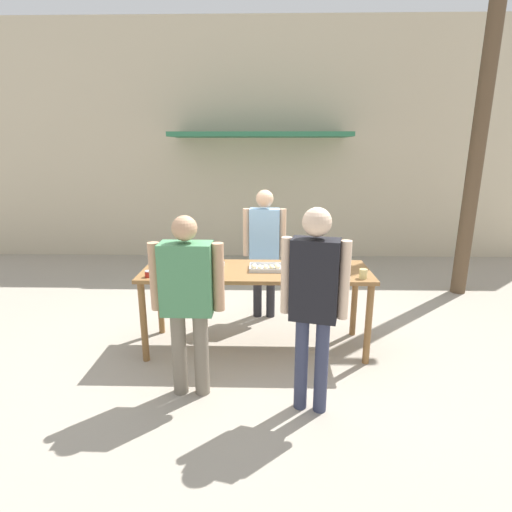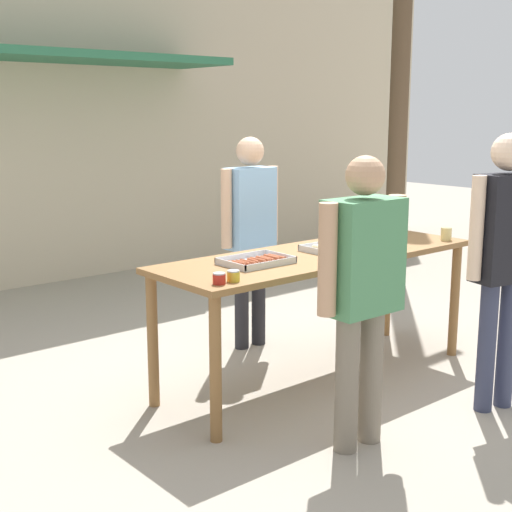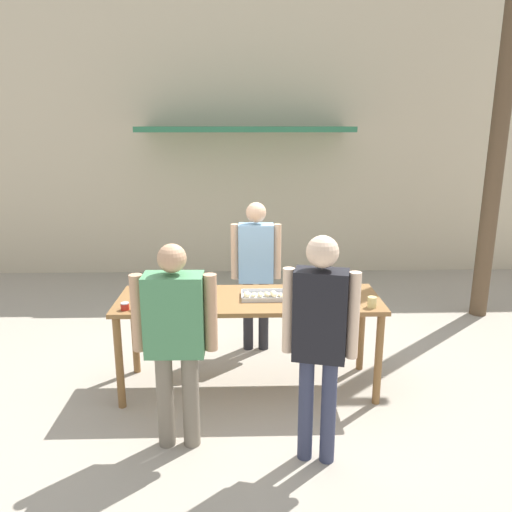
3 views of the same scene
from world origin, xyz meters
The scene contains 12 objects.
ground_plane centered at (0.00, 0.00, 0.00)m, with size 24.00×24.00×0.00m, color #A39989.
building_facade_back centered at (0.00, 3.98, 2.26)m, with size 12.00×1.11×4.50m.
serving_table centered at (0.00, 0.00, 0.81)m, with size 2.43×0.79×0.91m.
food_tray_sausages centered at (-0.56, 0.01, 0.92)m, with size 0.43×0.31×0.04m.
food_tray_buns centered at (0.13, 0.01, 0.93)m, with size 0.41×0.27×0.06m.
condiment_jar_mustard centered at (-1.08, -0.28, 0.94)m, with size 0.07×0.07×0.07m.
condiment_jar_ketchup centered at (-0.98, -0.28, 0.94)m, with size 0.07×0.07×0.07m.
beer_cup centered at (1.08, -0.28, 0.96)m, with size 0.08×0.08×0.10m.
person_server_behind_table centered at (0.09, 0.85, 1.01)m, with size 0.54×0.22×1.67m.
person_customer_holding_hotdog centered at (-0.57, -0.89, 0.97)m, with size 0.64×0.25×1.64m.
person_customer_with_cup centered at (0.49, -1.10, 1.05)m, with size 0.53×0.29×1.74m.
utility_pole centered at (3.10, 1.84, 2.77)m, with size 1.10×0.21×5.37m.
Camera 2 is at (-3.44, -3.39, 1.86)m, focal length 50.00 mm.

